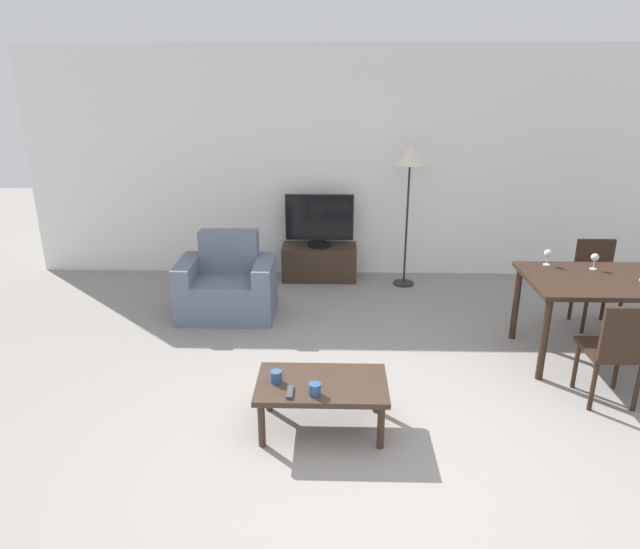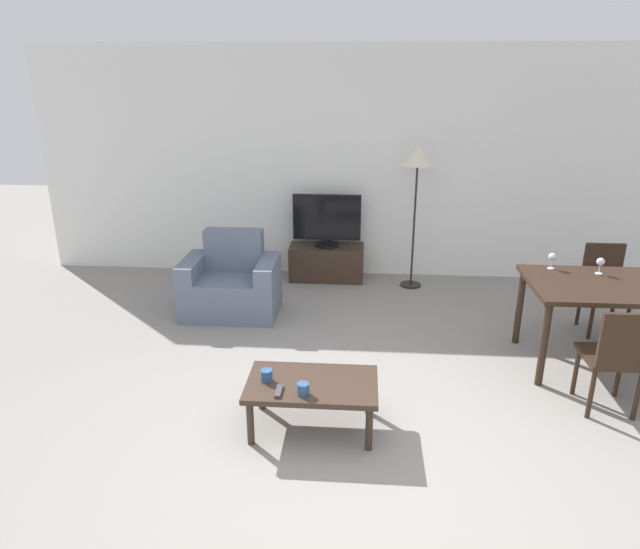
# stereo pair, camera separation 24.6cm
# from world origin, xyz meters

# --- Properties ---
(ground_plane) EXTENTS (18.00, 18.00, 0.00)m
(ground_plane) POSITION_xyz_m (0.00, 0.00, 0.00)
(ground_plane) COLOR gray
(wall_back) EXTENTS (7.86, 0.06, 2.70)m
(wall_back) POSITION_xyz_m (0.00, 3.81, 1.35)
(wall_back) COLOR white
(wall_back) RESTS_ON ground_plane
(armchair) EXTENTS (0.97, 0.67, 0.84)m
(armchair) POSITION_xyz_m (-1.34, 2.46, 0.30)
(armchair) COLOR slate
(armchair) RESTS_ON ground_plane
(tv_stand) EXTENTS (0.88, 0.39, 0.42)m
(tv_stand) POSITION_xyz_m (-0.42, 3.55, 0.21)
(tv_stand) COLOR #38281E
(tv_stand) RESTS_ON ground_plane
(tv) EXTENTS (0.80, 0.28, 0.62)m
(tv) POSITION_xyz_m (-0.42, 3.55, 0.73)
(tv) COLOR black
(tv) RESTS_ON tv_stand
(coffee_table) EXTENTS (0.91, 0.54, 0.37)m
(coffee_table) POSITION_xyz_m (-0.32, 0.47, 0.32)
(coffee_table) COLOR #38281E
(coffee_table) RESTS_ON ground_plane
(dining_table) EXTENTS (1.38, 0.88, 0.75)m
(dining_table) POSITION_xyz_m (2.09, 1.58, 0.67)
(dining_table) COLOR black
(dining_table) RESTS_ON ground_plane
(dining_chair_near) EXTENTS (0.40, 0.40, 0.85)m
(dining_chair_near) POSITION_xyz_m (1.84, 0.84, 0.48)
(dining_chair_near) COLOR black
(dining_chair_near) RESTS_ON ground_plane
(dining_chair_far) EXTENTS (0.40, 0.40, 0.85)m
(dining_chair_far) POSITION_xyz_m (2.33, 2.33, 0.48)
(dining_chair_far) COLOR black
(dining_chair_far) RESTS_ON ground_plane
(floor_lamp) EXTENTS (0.38, 0.38, 1.65)m
(floor_lamp) POSITION_xyz_m (0.58, 3.38, 1.45)
(floor_lamp) COLOR black
(floor_lamp) RESTS_ON ground_plane
(remote_primary) EXTENTS (0.04, 0.15, 0.02)m
(remote_primary) POSITION_xyz_m (-0.53, 0.31, 0.38)
(remote_primary) COLOR #38383D
(remote_primary) RESTS_ON coffee_table
(cup_white_near) EXTENTS (0.08, 0.08, 0.08)m
(cup_white_near) POSITION_xyz_m (-0.37, 0.30, 0.41)
(cup_white_near) COLOR navy
(cup_white_near) RESTS_ON coffee_table
(cup_colored_far) EXTENTS (0.08, 0.08, 0.08)m
(cup_colored_far) POSITION_xyz_m (-0.64, 0.46, 0.41)
(cup_colored_far) COLOR navy
(cup_colored_far) RESTS_ON coffee_table
(wine_glass_left) EXTENTS (0.07, 0.07, 0.15)m
(wine_glass_left) POSITION_xyz_m (1.67, 1.92, 0.85)
(wine_glass_left) COLOR silver
(wine_glass_left) RESTS_ON dining_table
(wine_glass_right) EXTENTS (0.07, 0.07, 0.15)m
(wine_glass_right) POSITION_xyz_m (2.04, 1.81, 0.85)
(wine_glass_right) COLOR silver
(wine_glass_right) RESTS_ON dining_table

